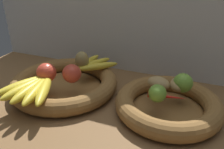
# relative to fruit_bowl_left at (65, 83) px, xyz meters

# --- Properties ---
(ground_plane) EXTENTS (1.40, 0.90, 0.03)m
(ground_plane) POSITION_rel_fruit_bowl_left_xyz_m (0.21, -0.03, -0.04)
(ground_plane) COLOR brown
(back_wall) EXTENTS (1.40, 0.03, 0.55)m
(back_wall) POSITION_rel_fruit_bowl_left_xyz_m (0.21, 0.27, 0.25)
(back_wall) COLOR silver
(back_wall) RESTS_ON ground_plane
(fruit_bowl_left) EXTENTS (0.40, 0.40, 0.06)m
(fruit_bowl_left) POSITION_rel_fruit_bowl_left_xyz_m (0.00, 0.00, 0.00)
(fruit_bowl_left) COLOR brown
(fruit_bowl_left) RESTS_ON ground_plane
(fruit_bowl_right) EXTENTS (0.34, 0.34, 0.06)m
(fruit_bowl_right) POSITION_rel_fruit_bowl_left_xyz_m (0.38, 0.00, 0.00)
(fruit_bowl_right) COLOR brown
(fruit_bowl_right) RESTS_ON ground_plane
(apple_red_right) EXTENTS (0.07, 0.07, 0.07)m
(apple_red_right) POSITION_rel_fruit_bowl_left_xyz_m (0.06, -0.03, 0.06)
(apple_red_right) COLOR #CC422D
(apple_red_right) RESTS_ON fruit_bowl_left
(apple_red_front) EXTENTS (0.07, 0.07, 0.07)m
(apple_red_front) POSITION_rel_fruit_bowl_left_xyz_m (-0.03, -0.06, 0.07)
(apple_red_front) COLOR #CC422D
(apple_red_front) RESTS_ON fruit_bowl_left
(pear_brown) EXTENTS (0.07, 0.07, 0.07)m
(pear_brown) POSITION_rel_fruit_bowl_left_xyz_m (0.03, 0.08, 0.07)
(pear_brown) COLOR olive
(pear_brown) RESTS_ON fruit_bowl_left
(banana_bunch_front) EXTENTS (0.19, 0.21, 0.03)m
(banana_bunch_front) POSITION_rel_fruit_bowl_left_xyz_m (-0.02, -0.14, 0.05)
(banana_bunch_front) COLOR yellow
(banana_bunch_front) RESTS_ON fruit_bowl_left
(banana_bunch_back) EXTENTS (0.14, 0.18, 0.03)m
(banana_bunch_back) POSITION_rel_fruit_bowl_left_xyz_m (0.07, 0.11, 0.04)
(banana_bunch_back) COLOR yellow
(banana_bunch_back) RESTS_ON fruit_bowl_left
(potato_oblong) EXTENTS (0.09, 0.07, 0.04)m
(potato_oblong) POSITION_rel_fruit_bowl_left_xyz_m (0.34, 0.03, 0.05)
(potato_oblong) COLOR #A38451
(potato_oblong) RESTS_ON fruit_bowl_right
(potato_back) EXTENTS (0.07, 0.09, 0.04)m
(potato_back) POSITION_rel_fruit_bowl_left_xyz_m (0.41, 0.05, 0.05)
(potato_back) COLOR #A38451
(potato_back) RESTS_ON fruit_bowl_right
(lime_near) EXTENTS (0.05, 0.05, 0.05)m
(lime_near) POSITION_rel_fruit_bowl_left_xyz_m (0.35, -0.04, 0.06)
(lime_near) COLOR #6B9E33
(lime_near) RESTS_ON fruit_bowl_right
(lime_far) EXTENTS (0.06, 0.06, 0.06)m
(lime_far) POSITION_rel_fruit_bowl_left_xyz_m (0.42, 0.04, 0.06)
(lime_far) COLOR #6B9E33
(lime_far) RESTS_ON fruit_bowl_right
(chili_pepper) EXTENTS (0.12, 0.04, 0.02)m
(chili_pepper) POSITION_rel_fruit_bowl_left_xyz_m (0.38, -0.02, 0.04)
(chili_pepper) COLOR red
(chili_pepper) RESTS_ON fruit_bowl_right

